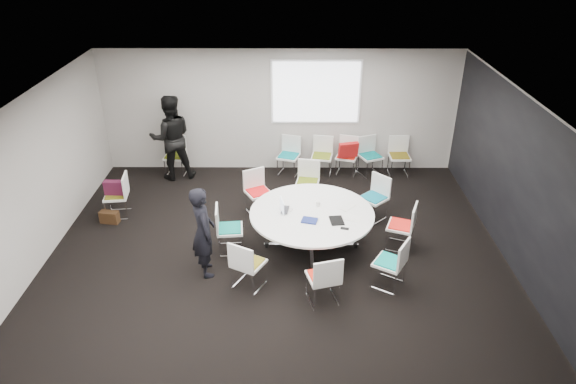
{
  "coord_description": "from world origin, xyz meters",
  "views": [
    {
      "loc": [
        0.24,
        -7.54,
        5.27
      ],
      "look_at": [
        0.2,
        0.4,
        1.0
      ],
      "focal_mm": 32.0,
      "sensor_mm": 36.0,
      "label": 1
    }
  ],
  "objects_px": {
    "conference_table": "(312,222)",
    "chair_ring_h": "(389,271)",
    "chair_ring_d": "(258,200)",
    "laptop": "(287,210)",
    "chair_ring_c": "(307,190)",
    "chair_spare_left": "(118,203)",
    "chair_ring_f": "(248,272)",
    "chair_person_back": "(176,163)",
    "maroon_bag": "(115,188)",
    "chair_ring_a": "(400,234)",
    "chair_ring_g": "(323,287)",
    "chair_ring_e": "(230,237)",
    "chair_back_e": "(399,163)",
    "cup": "(318,204)",
    "person_main": "(203,232)",
    "chair_back_d": "(370,163)",
    "chair_ring_b": "(373,206)",
    "person_back": "(171,138)",
    "chair_back_c": "(347,163)",
    "chair_back_a": "(289,163)",
    "brown_bag": "(109,217)",
    "chair_back_b": "(322,163)"
  },
  "relations": [
    {
      "from": "conference_table",
      "to": "chair_ring_a",
      "type": "height_order",
      "value": "chair_ring_a"
    },
    {
      "from": "chair_person_back",
      "to": "person_main",
      "type": "distance_m",
      "value": 3.96
    },
    {
      "from": "conference_table",
      "to": "chair_back_e",
      "type": "distance_m",
      "value": 3.68
    },
    {
      "from": "chair_back_c",
      "to": "laptop",
      "type": "height_order",
      "value": "chair_back_c"
    },
    {
      "from": "chair_ring_g",
      "to": "maroon_bag",
      "type": "xyz_separation_m",
      "value": [
        -3.93,
        2.57,
        0.34
      ]
    },
    {
      "from": "chair_spare_left",
      "to": "brown_bag",
      "type": "bearing_deg",
      "value": 150.84
    },
    {
      "from": "chair_person_back",
      "to": "chair_ring_c",
      "type": "bearing_deg",
      "value": 160.67
    },
    {
      "from": "conference_table",
      "to": "chair_back_b",
      "type": "distance_m",
      "value": 3.02
    },
    {
      "from": "chair_ring_f",
      "to": "chair_person_back",
      "type": "height_order",
      "value": "same"
    },
    {
      "from": "chair_spare_left",
      "to": "chair_ring_h",
      "type": "bearing_deg",
      "value": -120.59
    },
    {
      "from": "person_main",
      "to": "brown_bag",
      "type": "bearing_deg",
      "value": 34.12
    },
    {
      "from": "chair_ring_d",
      "to": "laptop",
      "type": "height_order",
      "value": "chair_ring_d"
    },
    {
      "from": "chair_ring_g",
      "to": "cup",
      "type": "bearing_deg",
      "value": 74.76
    },
    {
      "from": "chair_ring_c",
      "to": "laptop",
      "type": "bearing_deg",
      "value": 85.78
    },
    {
      "from": "person_back",
      "to": "chair_ring_a",
      "type": "bearing_deg",
      "value": 132.4
    },
    {
      "from": "chair_spare_left",
      "to": "maroon_bag",
      "type": "relative_size",
      "value": 2.2
    },
    {
      "from": "chair_ring_a",
      "to": "laptop",
      "type": "bearing_deg",
      "value": 109.73
    },
    {
      "from": "person_main",
      "to": "laptop",
      "type": "relative_size",
      "value": 5.43
    },
    {
      "from": "chair_back_e",
      "to": "chair_spare_left",
      "type": "distance_m",
      "value": 6.19
    },
    {
      "from": "chair_ring_h",
      "to": "chair_back_a",
      "type": "distance_m",
      "value": 4.4
    },
    {
      "from": "chair_spare_left",
      "to": "person_main",
      "type": "distance_m",
      "value": 2.77
    },
    {
      "from": "chair_ring_e",
      "to": "chair_back_e",
      "type": "bearing_deg",
      "value": 125.24
    },
    {
      "from": "chair_back_a",
      "to": "person_back",
      "type": "height_order",
      "value": "person_back"
    },
    {
      "from": "chair_back_a",
      "to": "laptop",
      "type": "distance_m",
      "value": 3.0
    },
    {
      "from": "chair_person_back",
      "to": "maroon_bag",
      "type": "relative_size",
      "value": 2.2
    },
    {
      "from": "conference_table",
      "to": "chair_ring_h",
      "type": "distance_m",
      "value": 1.64
    },
    {
      "from": "chair_ring_e",
      "to": "person_back",
      "type": "xyz_separation_m",
      "value": [
        -1.57,
        2.94,
        0.69
      ]
    },
    {
      "from": "chair_ring_c",
      "to": "chair_back_a",
      "type": "xyz_separation_m",
      "value": [
        -0.39,
        1.32,
        0.0
      ]
    },
    {
      "from": "chair_back_a",
      "to": "chair_ring_h",
      "type": "bearing_deg",
      "value": 129.96
    },
    {
      "from": "chair_ring_f",
      "to": "chair_back_c",
      "type": "height_order",
      "value": "same"
    },
    {
      "from": "chair_ring_b",
      "to": "conference_table",
      "type": "bearing_deg",
      "value": 86.25
    },
    {
      "from": "conference_table",
      "to": "chair_spare_left",
      "type": "height_order",
      "value": "chair_spare_left"
    },
    {
      "from": "chair_person_back",
      "to": "laptop",
      "type": "height_order",
      "value": "chair_person_back"
    },
    {
      "from": "chair_back_d",
      "to": "chair_spare_left",
      "type": "relative_size",
      "value": 1.0
    },
    {
      "from": "person_back",
      "to": "chair_ring_e",
      "type": "bearing_deg",
      "value": 101.92
    },
    {
      "from": "chair_ring_a",
      "to": "chair_ring_f",
      "type": "height_order",
      "value": "same"
    },
    {
      "from": "chair_ring_d",
      "to": "chair_back_b",
      "type": "bearing_deg",
      "value": -156.55
    },
    {
      "from": "chair_ring_e",
      "to": "cup",
      "type": "bearing_deg",
      "value": 96.2
    },
    {
      "from": "chair_ring_c",
      "to": "chair_person_back",
      "type": "height_order",
      "value": "same"
    },
    {
      "from": "chair_person_back",
      "to": "chair_back_c",
      "type": "bearing_deg",
      "value": -175.57
    },
    {
      "from": "chair_ring_c",
      "to": "chair_back_e",
      "type": "distance_m",
      "value": 2.51
    },
    {
      "from": "chair_ring_a",
      "to": "person_main",
      "type": "height_order",
      "value": "person_main"
    },
    {
      "from": "conference_table",
      "to": "chair_ring_d",
      "type": "distance_m",
      "value": 1.63
    },
    {
      "from": "chair_person_back",
      "to": "cup",
      "type": "bearing_deg",
      "value": 142.83
    },
    {
      "from": "person_back",
      "to": "brown_bag",
      "type": "height_order",
      "value": "person_back"
    },
    {
      "from": "chair_ring_f",
      "to": "chair_spare_left",
      "type": "height_order",
      "value": "same"
    },
    {
      "from": "chair_ring_f",
      "to": "person_main",
      "type": "xyz_separation_m",
      "value": [
        -0.74,
        0.38,
        0.52
      ]
    },
    {
      "from": "chair_ring_d",
      "to": "laptop",
      "type": "bearing_deg",
      "value": 87.38
    },
    {
      "from": "chair_ring_g",
      "to": "cup",
      "type": "relative_size",
      "value": 9.78
    },
    {
      "from": "chair_back_b",
      "to": "laptop",
      "type": "bearing_deg",
      "value": 85.28
    }
  ]
}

